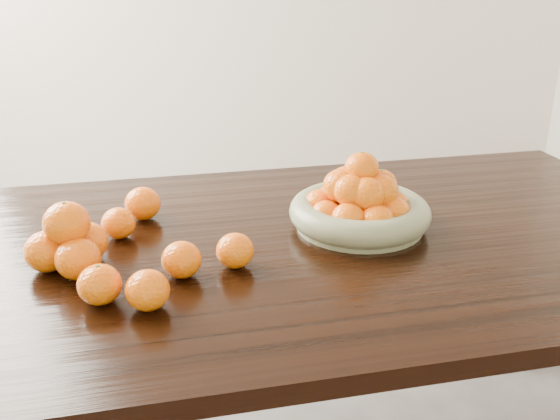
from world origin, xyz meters
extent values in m
cube|color=black|center=(0.00, 0.00, 0.73)|extent=(2.00, 1.00, 0.04)
cube|color=black|center=(0.93, 0.43, 0.35)|extent=(0.08, 0.08, 0.71)
cylinder|color=gray|center=(0.21, 0.03, 0.76)|extent=(0.29, 0.29, 0.01)
torus|color=gray|center=(0.21, 0.03, 0.79)|extent=(0.33, 0.33, 0.06)
ellipsoid|color=orange|center=(0.29, 0.03, 0.80)|extent=(0.07, 0.07, 0.07)
ellipsoid|color=orange|center=(0.29, 0.08, 0.80)|extent=(0.08, 0.08, 0.07)
ellipsoid|color=orange|center=(0.23, 0.11, 0.80)|extent=(0.08, 0.08, 0.07)
ellipsoid|color=orange|center=(0.17, 0.11, 0.80)|extent=(0.07, 0.07, 0.07)
ellipsoid|color=orange|center=(0.12, 0.07, 0.80)|extent=(0.08, 0.08, 0.07)
ellipsoid|color=orange|center=(0.12, 0.01, 0.80)|extent=(0.07, 0.07, 0.07)
ellipsoid|color=orange|center=(0.16, -0.04, 0.80)|extent=(0.08, 0.08, 0.07)
ellipsoid|color=orange|center=(0.22, -0.06, 0.80)|extent=(0.08, 0.08, 0.07)
ellipsoid|color=orange|center=(0.27, -0.02, 0.80)|extent=(0.08, 0.08, 0.07)
ellipsoid|color=orange|center=(0.21, 0.03, 0.80)|extent=(0.08, 0.08, 0.07)
ellipsoid|color=orange|center=(0.26, 0.04, 0.85)|extent=(0.07, 0.07, 0.07)
ellipsoid|color=orange|center=(0.23, 0.07, 0.85)|extent=(0.08, 0.08, 0.07)
ellipsoid|color=orange|center=(0.19, 0.08, 0.85)|extent=(0.08, 0.08, 0.07)
ellipsoid|color=orange|center=(0.16, 0.04, 0.85)|extent=(0.08, 0.08, 0.08)
ellipsoid|color=orange|center=(0.17, 0.00, 0.85)|extent=(0.08, 0.08, 0.07)
ellipsoid|color=orange|center=(0.21, -0.01, 0.85)|extent=(0.08, 0.08, 0.08)
ellipsoid|color=orange|center=(0.24, 0.00, 0.85)|extent=(0.08, 0.08, 0.08)
ellipsoid|color=orange|center=(0.21, 0.04, 0.89)|extent=(0.08, 0.08, 0.07)
ellipsoid|color=orange|center=(-0.41, -0.09, 0.79)|extent=(0.09, 0.09, 0.08)
ellipsoid|color=orange|center=(-0.40, -0.01, 0.79)|extent=(0.09, 0.09, 0.08)
ellipsoid|color=orange|center=(-0.47, -0.04, 0.79)|extent=(0.09, 0.09, 0.08)
ellipsoid|color=orange|center=(-0.43, -0.05, 0.85)|extent=(0.09, 0.09, 0.09)
ellipsoid|color=orange|center=(-0.36, -0.20, 0.79)|extent=(0.08, 0.08, 0.07)
ellipsoid|color=orange|center=(-0.28, -0.24, 0.79)|extent=(0.08, 0.08, 0.07)
ellipsoid|color=orange|center=(-0.10, -0.11, 0.79)|extent=(0.08, 0.08, 0.07)
ellipsoid|color=orange|center=(-0.28, 0.19, 0.79)|extent=(0.09, 0.09, 0.08)
ellipsoid|color=orange|center=(-0.34, 0.09, 0.79)|extent=(0.08, 0.08, 0.07)
ellipsoid|color=orange|center=(-0.21, -0.13, 0.79)|extent=(0.08, 0.08, 0.07)
camera|label=1|loc=(-0.26, -1.23, 1.33)|focal=40.00mm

